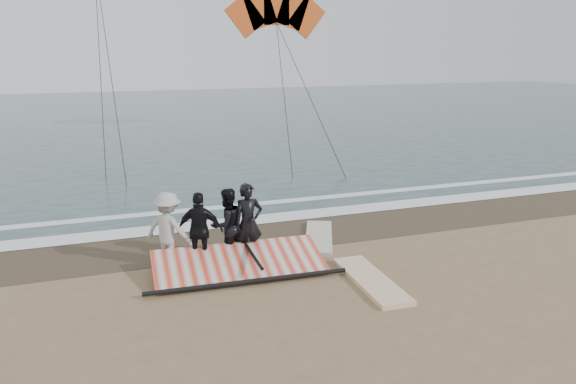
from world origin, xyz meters
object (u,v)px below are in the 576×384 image
at_px(board_white, 371,280).
at_px(sail_rig, 235,264).
at_px(man_main, 248,223).
at_px(board_cream, 319,237).

relative_size(board_white, sail_rig, 0.60).
bearing_deg(sail_rig, man_main, 49.15).
bearing_deg(man_main, sail_rig, -131.86).
height_order(man_main, board_white, man_main).
xyz_separation_m(board_white, board_cream, (0.04, 3.08, 0.00)).
height_order(board_white, board_cream, board_cream).
xyz_separation_m(board_white, sail_rig, (-2.69, 1.65, 0.14)).
bearing_deg(man_main, board_cream, 19.99).
relative_size(board_white, board_cream, 1.03).
bearing_deg(board_cream, board_white, -67.34).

